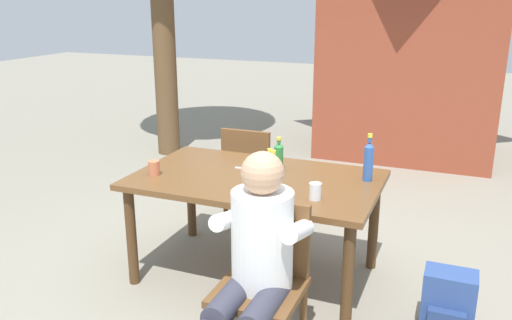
{
  "coord_description": "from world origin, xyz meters",
  "views": [
    {
      "loc": [
        1.28,
        -3.16,
        1.91
      ],
      "look_at": [
        0.0,
        0.0,
        0.86
      ],
      "focal_mm": 37.48,
      "sensor_mm": 36.0,
      "label": 1
    }
  ],
  "objects_px": {
    "backpack_by_near_side": "(448,305)",
    "brick_kiosk": "(414,31)",
    "person_in_white_shirt": "(257,255)",
    "bottle_blue": "(369,161)",
    "chair_near_right": "(264,275)",
    "cup_glass": "(315,191)",
    "cup_terracotta": "(154,168)",
    "chair_far_left": "(251,171)",
    "bottle_clear": "(273,177)",
    "bottle_green": "(279,156)",
    "bottle_olive": "(270,172)",
    "dining_table": "(256,189)",
    "table_knife": "(253,170)"
  },
  "relations": [
    {
      "from": "bottle_green",
      "to": "cup_glass",
      "type": "relative_size",
      "value": 2.34
    },
    {
      "from": "person_in_white_shirt",
      "to": "chair_near_right",
      "type": "bearing_deg",
      "value": 89.86
    },
    {
      "from": "dining_table",
      "to": "person_in_white_shirt",
      "type": "distance_m",
      "value": 0.98
    },
    {
      "from": "chair_near_right",
      "to": "table_knife",
      "type": "distance_m",
      "value": 1.05
    },
    {
      "from": "person_in_white_shirt",
      "to": "bottle_clear",
      "type": "relative_size",
      "value": 3.97
    },
    {
      "from": "cup_terracotta",
      "to": "bottle_green",
      "type": "bearing_deg",
      "value": 28.47
    },
    {
      "from": "bottle_green",
      "to": "dining_table",
      "type": "bearing_deg",
      "value": -116.62
    },
    {
      "from": "person_in_white_shirt",
      "to": "bottle_blue",
      "type": "xyz_separation_m",
      "value": [
        0.34,
        1.12,
        0.22
      ]
    },
    {
      "from": "person_in_white_shirt",
      "to": "bottle_olive",
      "type": "relative_size",
      "value": 4.48
    },
    {
      "from": "person_in_white_shirt",
      "to": "bottle_green",
      "type": "distance_m",
      "value": 1.14
    },
    {
      "from": "table_knife",
      "to": "brick_kiosk",
      "type": "bearing_deg",
      "value": 79.61
    },
    {
      "from": "chair_far_left",
      "to": "bottle_blue",
      "type": "bearing_deg",
      "value": -28.58
    },
    {
      "from": "bottle_blue",
      "to": "backpack_by_near_side",
      "type": "relative_size",
      "value": 0.81
    },
    {
      "from": "bottle_green",
      "to": "bottle_blue",
      "type": "xyz_separation_m",
      "value": [
        0.62,
        0.02,
        0.03
      ]
    },
    {
      "from": "chair_far_left",
      "to": "table_knife",
      "type": "distance_m",
      "value": 0.78
    },
    {
      "from": "chair_near_right",
      "to": "brick_kiosk",
      "type": "xyz_separation_m",
      "value": [
        0.21,
        4.47,
        1.01
      ]
    },
    {
      "from": "backpack_by_near_side",
      "to": "brick_kiosk",
      "type": "bearing_deg",
      "value": 100.44
    },
    {
      "from": "cup_terracotta",
      "to": "dining_table",
      "type": "bearing_deg",
      "value": 18.51
    },
    {
      "from": "dining_table",
      "to": "bottle_green",
      "type": "bearing_deg",
      "value": 63.38
    },
    {
      "from": "bottle_blue",
      "to": "bottle_green",
      "type": "bearing_deg",
      "value": -177.95
    },
    {
      "from": "chair_near_right",
      "to": "cup_glass",
      "type": "distance_m",
      "value": 0.63
    },
    {
      "from": "person_in_white_shirt",
      "to": "cup_terracotta",
      "type": "distance_m",
      "value": 1.24
    },
    {
      "from": "bottle_green",
      "to": "backpack_by_near_side",
      "type": "height_order",
      "value": "bottle_green"
    },
    {
      "from": "chair_near_right",
      "to": "brick_kiosk",
      "type": "distance_m",
      "value": 4.58
    },
    {
      "from": "person_in_white_shirt",
      "to": "backpack_by_near_side",
      "type": "distance_m",
      "value": 1.24
    },
    {
      "from": "dining_table",
      "to": "person_in_white_shirt",
      "type": "relative_size",
      "value": 1.39
    },
    {
      "from": "table_knife",
      "to": "bottle_green",
      "type": "bearing_deg",
      "value": 20.66
    },
    {
      "from": "chair_near_right",
      "to": "bottle_green",
      "type": "relative_size",
      "value": 3.62
    },
    {
      "from": "bottle_green",
      "to": "brick_kiosk",
      "type": "xyz_separation_m",
      "value": [
        0.48,
        3.48,
        0.66
      ]
    },
    {
      "from": "person_in_white_shirt",
      "to": "bottle_green",
      "type": "xyz_separation_m",
      "value": [
        -0.28,
        1.09,
        0.18
      ]
    },
    {
      "from": "bottle_olive",
      "to": "cup_glass",
      "type": "height_order",
      "value": "bottle_olive"
    },
    {
      "from": "bottle_clear",
      "to": "cup_glass",
      "type": "distance_m",
      "value": 0.26
    },
    {
      "from": "chair_far_left",
      "to": "cup_terracotta",
      "type": "relative_size",
      "value": 8.71
    },
    {
      "from": "bottle_blue",
      "to": "cup_terracotta",
      "type": "relative_size",
      "value": 3.2
    },
    {
      "from": "bottle_olive",
      "to": "backpack_by_near_side",
      "type": "relative_size",
      "value": 0.67
    },
    {
      "from": "brick_kiosk",
      "to": "bottle_olive",
      "type": "bearing_deg",
      "value": -96.12
    },
    {
      "from": "chair_near_right",
      "to": "cup_terracotta",
      "type": "bearing_deg",
      "value": 150.71
    },
    {
      "from": "cup_glass",
      "to": "chair_near_right",
      "type": "bearing_deg",
      "value": -101.73
    },
    {
      "from": "chair_near_right",
      "to": "table_knife",
      "type": "xyz_separation_m",
      "value": [
        -0.44,
        0.92,
        0.25
      ]
    },
    {
      "from": "cup_glass",
      "to": "person_in_white_shirt",
      "type": "bearing_deg",
      "value": -99.84
    },
    {
      "from": "chair_near_right",
      "to": "bottle_olive",
      "type": "distance_m",
      "value": 0.75
    },
    {
      "from": "backpack_by_near_side",
      "to": "bottle_clear",
      "type": "bearing_deg",
      "value": -175.06
    },
    {
      "from": "bottle_green",
      "to": "table_knife",
      "type": "bearing_deg",
      "value": -159.34
    },
    {
      "from": "person_in_white_shirt",
      "to": "bottle_green",
      "type": "bearing_deg",
      "value": 104.11
    },
    {
      "from": "backpack_by_near_side",
      "to": "chair_far_left",
      "type": "bearing_deg",
      "value": 148.45
    },
    {
      "from": "bottle_blue",
      "to": "cup_terracotta",
      "type": "distance_m",
      "value": 1.44
    },
    {
      "from": "cup_glass",
      "to": "brick_kiosk",
      "type": "bearing_deg",
      "value": 88.63
    },
    {
      "from": "bottle_blue",
      "to": "cup_terracotta",
      "type": "bearing_deg",
      "value": -162.54
    },
    {
      "from": "dining_table",
      "to": "cup_glass",
      "type": "bearing_deg",
      "value": -27.36
    },
    {
      "from": "table_knife",
      "to": "bottle_clear",
      "type": "bearing_deg",
      "value": -54.76
    }
  ]
}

